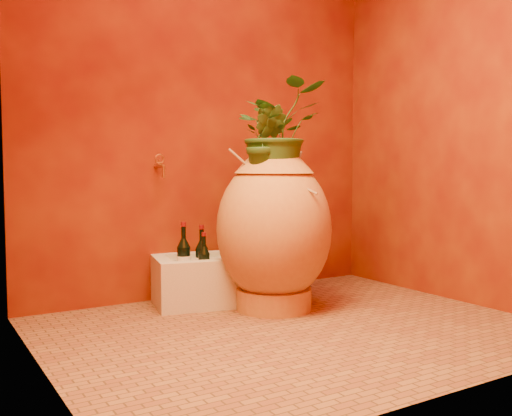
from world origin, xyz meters
TOP-DOWN VIEW (x-y plane):
  - floor at (0.00, 0.00)m, footprint 2.50×2.50m
  - wall_back at (0.00, 1.00)m, footprint 2.50×0.02m
  - wall_left at (-1.25, 0.00)m, footprint 0.02×2.00m
  - wall_right at (1.25, 0.00)m, footprint 0.02×2.00m
  - amphora at (0.13, 0.41)m, footprint 0.74×0.74m
  - stone_basin at (-0.14, 0.75)m, footprint 0.71×0.57m
  - wine_bottle_a at (-0.20, 0.66)m, footprint 0.07×0.07m
  - wine_bottle_b at (-0.19, 0.72)m, footprint 0.08×0.08m
  - wine_bottle_c at (-0.28, 0.78)m, footprint 0.08×0.08m
  - wall_tap at (-0.37, 0.93)m, footprint 0.06×0.13m
  - plant_main at (0.15, 0.41)m, footprint 0.53×0.46m
  - plant_side at (0.04, 0.35)m, footprint 0.29×0.29m

SIDE VIEW (x-z plane):
  - floor at x=0.00m, z-range 0.00..0.00m
  - stone_basin at x=-0.14m, z-range -0.01..0.29m
  - wine_bottle_a at x=-0.20m, z-range 0.12..0.41m
  - wine_bottle_b at x=-0.19m, z-range 0.12..0.45m
  - wine_bottle_c at x=-0.28m, z-range 0.11..0.46m
  - amphora at x=0.13m, z-range 0.00..0.97m
  - wall_tap at x=-0.37m, z-range 0.78..0.93m
  - plant_side at x=0.04m, z-range 0.77..1.19m
  - plant_main at x=0.15m, z-range 0.76..1.34m
  - wall_back at x=0.00m, z-range 0.00..2.50m
  - wall_left at x=-1.25m, z-range 0.00..2.50m
  - wall_right at x=1.25m, z-range 0.00..2.50m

